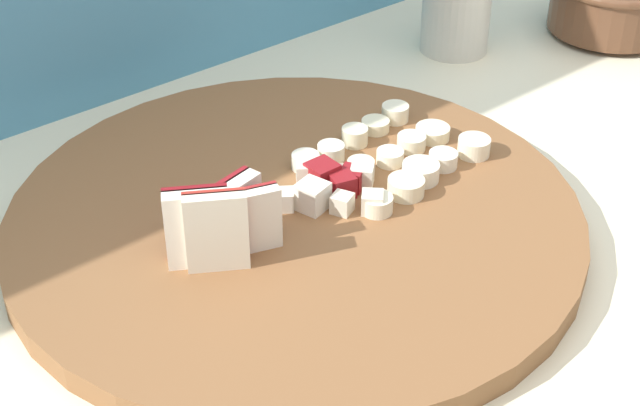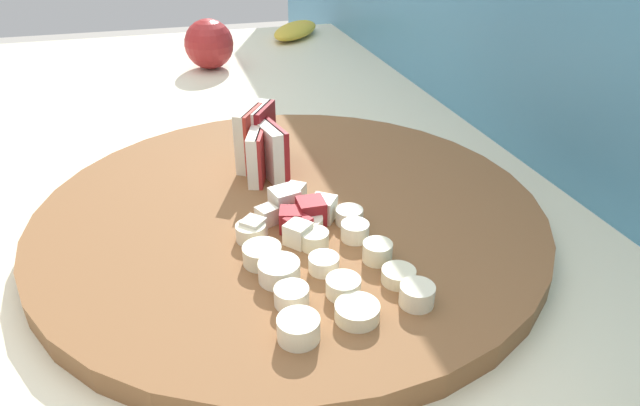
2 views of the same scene
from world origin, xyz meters
name	(u,v)px [view 2 (image 2 of 2)]	position (x,y,z in m)	size (l,w,h in m)	color
tile_backsplash	(529,313)	(0.00, 0.38, 0.69)	(2.40, 0.04, 1.38)	#4C8EB2
cutting_board	(290,214)	(0.01, 0.08, 0.89)	(0.44, 0.44, 0.02)	brown
apple_wedge_fan	(260,144)	(-0.06, 0.07, 0.93)	(0.08, 0.05, 0.06)	maroon
apple_dice_pile	(295,214)	(0.05, 0.08, 0.91)	(0.09, 0.09, 0.02)	beige
banana_slice_rows	(322,264)	(0.12, 0.08, 0.91)	(0.14, 0.12, 0.02)	#F4EAC6
banana_peel	(295,30)	(-0.67, 0.25, 0.89)	(0.15, 0.06, 0.03)	gold
whole_apple	(209,44)	(-0.50, 0.07, 0.92)	(0.08, 0.08, 0.08)	#A32323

